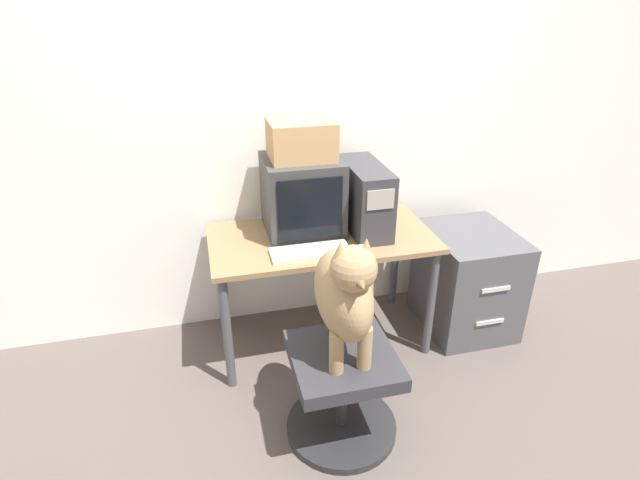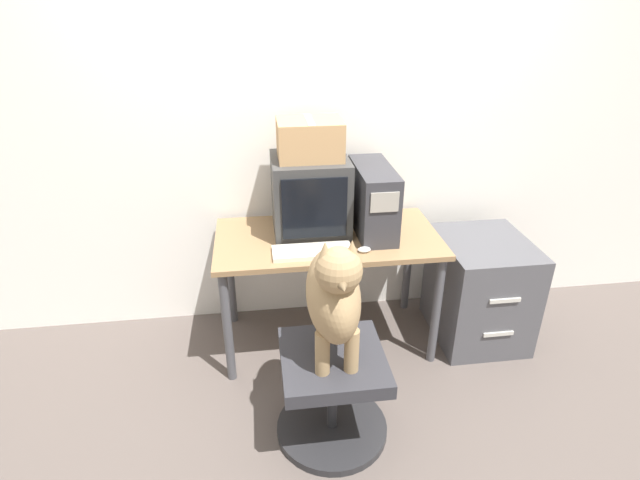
{
  "view_description": "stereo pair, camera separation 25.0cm",
  "coord_description": "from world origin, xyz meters",
  "px_view_note": "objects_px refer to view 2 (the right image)",
  "views": [
    {
      "loc": [
        -0.63,
        -2.14,
        1.99
      ],
      "look_at": [
        -0.08,
        0.03,
        0.86
      ],
      "focal_mm": 28.0,
      "sensor_mm": 36.0,
      "label": 1
    },
    {
      "loc": [
        -0.38,
        -2.19,
        1.99
      ],
      "look_at": [
        -0.08,
        0.03,
        0.86
      ],
      "focal_mm": 28.0,
      "sensor_mm": 36.0,
      "label": 2
    }
  ],
  "objects_px": {
    "crt_monitor": "(310,195)",
    "cardboard_box": "(310,139)",
    "keyboard": "(312,251)",
    "dog": "(334,293)",
    "filing_cabinet": "(479,289)",
    "office_chair": "(332,391)",
    "pc_tower": "(373,200)"
  },
  "relations": [
    {
      "from": "crt_monitor",
      "to": "cardboard_box",
      "type": "relative_size",
      "value": 1.24
    },
    {
      "from": "keyboard",
      "to": "cardboard_box",
      "type": "xyz_separation_m",
      "value": [
        0.03,
        0.3,
        0.52
      ]
    },
    {
      "from": "dog",
      "to": "filing_cabinet",
      "type": "relative_size",
      "value": 0.98
    },
    {
      "from": "crt_monitor",
      "to": "office_chair",
      "type": "height_order",
      "value": "crt_monitor"
    },
    {
      "from": "crt_monitor",
      "to": "cardboard_box",
      "type": "distance_m",
      "value": 0.32
    },
    {
      "from": "crt_monitor",
      "to": "keyboard",
      "type": "distance_m",
      "value": 0.36
    },
    {
      "from": "cardboard_box",
      "to": "pc_tower",
      "type": "bearing_deg",
      "value": -10.72
    },
    {
      "from": "crt_monitor",
      "to": "dog",
      "type": "xyz_separation_m",
      "value": [
        0.0,
        -0.84,
        -0.12
      ]
    },
    {
      "from": "pc_tower",
      "to": "office_chair",
      "type": "bearing_deg",
      "value": -114.04
    },
    {
      "from": "dog",
      "to": "cardboard_box",
      "type": "bearing_deg",
      "value": 90.25
    },
    {
      "from": "office_chair",
      "to": "dog",
      "type": "distance_m",
      "value": 0.56
    },
    {
      "from": "crt_monitor",
      "to": "filing_cabinet",
      "type": "distance_m",
      "value": 1.21
    },
    {
      "from": "dog",
      "to": "filing_cabinet",
      "type": "distance_m",
      "value": 1.32
    },
    {
      "from": "crt_monitor",
      "to": "pc_tower",
      "type": "relative_size",
      "value": 0.85
    },
    {
      "from": "keyboard",
      "to": "office_chair",
      "type": "height_order",
      "value": "keyboard"
    },
    {
      "from": "dog",
      "to": "cardboard_box",
      "type": "distance_m",
      "value": 0.95
    },
    {
      "from": "keyboard",
      "to": "filing_cabinet",
      "type": "xyz_separation_m",
      "value": [
        1.05,
        0.14,
        -0.41
      ]
    },
    {
      "from": "office_chair",
      "to": "filing_cabinet",
      "type": "height_order",
      "value": "filing_cabinet"
    },
    {
      "from": "dog",
      "to": "cardboard_box",
      "type": "relative_size",
      "value": 1.84
    },
    {
      "from": "filing_cabinet",
      "to": "keyboard",
      "type": "bearing_deg",
      "value": -172.45
    },
    {
      "from": "crt_monitor",
      "to": "keyboard",
      "type": "relative_size",
      "value": 1.02
    },
    {
      "from": "pc_tower",
      "to": "office_chair",
      "type": "distance_m",
      "value": 1.07
    },
    {
      "from": "keyboard",
      "to": "dog",
      "type": "distance_m",
      "value": 0.54
    },
    {
      "from": "pc_tower",
      "to": "keyboard",
      "type": "xyz_separation_m",
      "value": [
        -0.37,
        -0.24,
        -0.18
      ]
    },
    {
      "from": "keyboard",
      "to": "office_chair",
      "type": "xyz_separation_m",
      "value": [
        0.03,
        -0.54,
        -0.48
      ]
    },
    {
      "from": "keyboard",
      "to": "filing_cabinet",
      "type": "distance_m",
      "value": 1.14
    },
    {
      "from": "office_chair",
      "to": "keyboard",
      "type": "bearing_deg",
      "value": 93.08
    },
    {
      "from": "pc_tower",
      "to": "office_chair",
      "type": "xyz_separation_m",
      "value": [
        -0.35,
        -0.78,
        -0.66
      ]
    },
    {
      "from": "keyboard",
      "to": "cardboard_box",
      "type": "bearing_deg",
      "value": 85.26
    },
    {
      "from": "crt_monitor",
      "to": "filing_cabinet",
      "type": "height_order",
      "value": "crt_monitor"
    },
    {
      "from": "cardboard_box",
      "to": "keyboard",
      "type": "bearing_deg",
      "value": -94.74
    },
    {
      "from": "dog",
      "to": "crt_monitor",
      "type": "bearing_deg",
      "value": 90.25
    }
  ]
}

